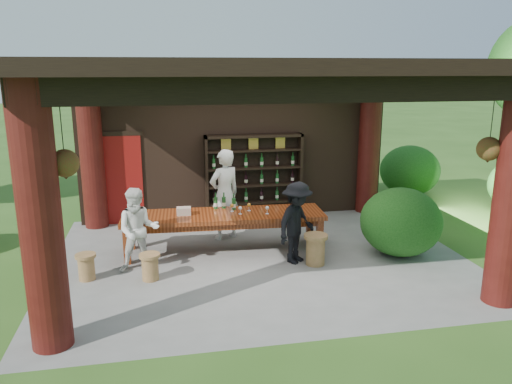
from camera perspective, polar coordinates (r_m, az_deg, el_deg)
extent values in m
plane|color=#2D5119|center=(9.24, 0.48, -7.53)|extent=(90.00, 90.00, 0.00)
cube|color=slate|center=(9.26, 0.48, -7.82)|extent=(7.40, 5.90, 0.10)
cube|color=black|center=(11.44, -2.27, 5.24)|extent=(7.00, 0.18, 3.30)
cube|color=maroon|center=(11.36, -15.23, 1.35)|extent=(0.95, 0.06, 2.00)
cylinder|color=#380C0A|center=(6.43, -23.44, -2.91)|extent=(0.50, 0.50, 3.30)
cylinder|color=#380C0A|center=(7.94, 27.19, -0.24)|extent=(0.50, 0.50, 3.30)
cylinder|color=#380C0A|center=(11.20, -18.29, 4.35)|extent=(0.50, 0.50, 3.30)
cylinder|color=#380C0A|center=(12.13, 12.81, 5.40)|extent=(0.50, 0.50, 3.30)
cube|color=black|center=(6.27, 5.03, 11.74)|extent=(6.70, 0.35, 0.35)
cube|color=black|center=(8.54, -21.10, 11.47)|extent=(0.30, 5.20, 0.30)
cube|color=black|center=(9.73, 19.42, 11.81)|extent=(0.30, 5.20, 0.30)
cube|color=black|center=(8.60, 0.53, 14.06)|extent=(7.50, 6.00, 0.20)
cylinder|color=black|center=(6.37, -21.28, 6.14)|extent=(0.01, 0.01, 0.75)
cone|color=black|center=(6.44, -20.92, 2.13)|extent=(0.32, 0.32, 0.18)
sphere|color=#1E5919|center=(6.42, -21.01, 3.09)|extent=(0.34, 0.34, 0.34)
cylinder|color=black|center=(7.76, 25.34, 7.00)|extent=(0.01, 0.01, 0.75)
cone|color=black|center=(7.82, 24.99, 3.70)|extent=(0.32, 0.32, 0.18)
sphere|color=#1E5919|center=(7.80, 25.07, 4.49)|extent=(0.34, 0.34, 0.34)
cube|color=#531F0B|center=(9.35, -3.70, -2.69)|extent=(3.79, 1.16, 0.08)
cube|color=#531F0B|center=(9.38, -3.69, -3.27)|extent=(3.58, 1.00, 0.12)
cube|color=#531F0B|center=(9.15, -14.54, -5.98)|extent=(0.13, 0.13, 0.67)
cube|color=#531F0B|center=(9.40, 7.27, -5.10)|extent=(0.13, 0.13, 0.67)
cube|color=#531F0B|center=(9.87, -14.07, -4.48)|extent=(0.13, 0.13, 0.67)
cube|color=#531F0B|center=(10.10, 6.14, -3.70)|extent=(0.13, 0.13, 0.67)
cylinder|color=brown|center=(8.45, -12.00, -8.54)|extent=(0.27, 0.27, 0.40)
cylinder|color=brown|center=(8.36, -12.08, -7.12)|extent=(0.34, 0.34, 0.05)
cylinder|color=brown|center=(8.93, 6.80, -6.74)|extent=(0.33, 0.33, 0.49)
cylinder|color=brown|center=(8.83, 6.85, -5.06)|extent=(0.42, 0.42, 0.07)
cylinder|color=brown|center=(8.73, -18.80, -8.26)|extent=(0.27, 0.27, 0.39)
cylinder|color=brown|center=(8.65, -18.92, -6.90)|extent=(0.34, 0.34, 0.05)
imported|color=silver|center=(10.04, -3.61, -0.28)|extent=(0.79, 0.68, 1.84)
imported|color=silver|center=(8.67, -13.31, -4.27)|extent=(0.72, 0.56, 1.46)
imported|color=black|center=(8.85, 4.68, -3.52)|extent=(1.08, 1.03, 1.47)
cube|color=#BF6672|center=(9.32, -8.25, -2.17)|extent=(0.27, 0.19, 0.14)
ellipsoid|color=#194C14|center=(14.22, 17.13, 1.97)|extent=(1.60, 1.60, 1.36)
ellipsoid|color=#194C14|center=(9.62, 16.18, -3.83)|extent=(1.49, 1.49, 1.26)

